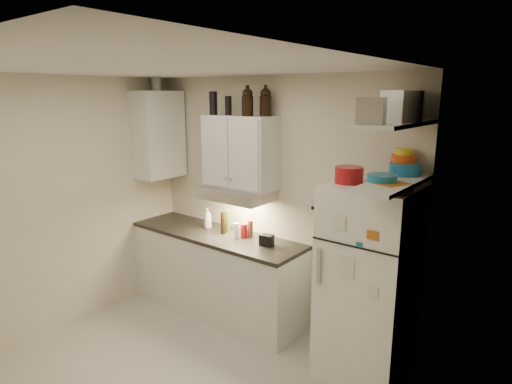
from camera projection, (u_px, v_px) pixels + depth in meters
The scene contains 36 objects.
floor at pixel (168, 384), 3.65m from camera, with size 3.20×3.00×0.02m, color #BBB5AC.
ceiling at pixel (152, 66), 3.07m from camera, with size 3.20×3.00×0.02m, color white.
back_wall at pixel (273, 202), 4.52m from camera, with size 3.20×0.02×2.60m, color beige.
left_wall at pixel (57, 207), 4.33m from camera, with size 0.02×3.00×2.60m, color beige.
right_wall at pixel (348, 296), 2.40m from camera, with size 0.02×3.00×2.60m, color beige.
base_cabinet at pixel (216, 274), 4.81m from camera, with size 2.10×0.60×0.88m, color silver.
countertop at pixel (216, 235), 4.70m from camera, with size 2.10×0.62×0.04m, color black.
upper_cabinet at pixel (240, 152), 4.45m from camera, with size 0.80×0.33×0.75m, color silver.
side_cabinet at pixel (158, 135), 5.00m from camera, with size 0.33×0.55×1.00m, color silver.
range_hood at pixel (236, 194), 4.50m from camera, with size 0.76×0.46×0.12m, color silver.
fridge at pixel (368, 284), 3.60m from camera, with size 0.70×0.68×1.70m, color white.
shelf_hi at pixel (398, 124), 3.08m from camera, with size 0.30×0.95×0.03m, color silver.
shelf_lo at pixel (393, 184), 3.18m from camera, with size 0.30×0.95×0.03m, color silver.
knife_strip at pixel (331, 211), 4.08m from camera, with size 0.42×0.02×0.03m, color black.
dutch_oven at pixel (349, 175), 3.48m from camera, with size 0.23×0.23×0.13m, color maroon.
book_stack at pixel (392, 189), 3.10m from camera, with size 0.19×0.23×0.08m, color #B06416.
spice_jar at pixel (383, 180), 3.35m from camera, with size 0.06×0.06×0.10m, color silver.
stock_pot at pixel (404, 105), 3.31m from camera, with size 0.30×0.30×0.22m, color silver.
tin_a at pixel (401, 106), 3.01m from camera, with size 0.22×0.20×0.22m, color #AAAAAD.
tin_b at pixel (371, 111), 2.81m from camera, with size 0.17×0.17×0.17m, color #AAAAAD.
bowl_teal at pixel (405, 169), 3.43m from camera, with size 0.25×0.25×0.10m, color #19648E.
bowl_orange at pixel (404, 158), 3.46m from camera, with size 0.20×0.20×0.06m, color #D94614.
bowl_yellow at pixel (404, 152), 3.45m from camera, with size 0.15×0.15×0.05m, color gold.
plates at pixel (382, 178), 3.17m from camera, with size 0.22×0.22×0.05m, color #19648E.
growler_a at pixel (248, 102), 4.20m from camera, with size 0.12×0.12×0.28m, color black, non-canonical shape.
growler_b at pixel (266, 102), 4.19m from camera, with size 0.12×0.12×0.28m, color black, non-canonical shape.
thermos_a at pixel (228, 106), 4.38m from camera, with size 0.07×0.07×0.19m, color black.
thermos_b at pixel (213, 103), 4.46m from camera, with size 0.08×0.08×0.24m, color black.
side_jar at pixel (156, 84), 4.96m from camera, with size 0.11×0.11×0.15m, color silver.
soap_bottle at pixel (208, 217), 4.85m from camera, with size 0.10×0.10×0.26m, color silver.
pepper_mill at pixel (250, 229), 4.55m from camera, with size 0.06×0.06×0.18m, color brown.
oil_bottle at pixel (228, 221), 4.72m from camera, with size 0.05×0.05×0.25m, color #365816.
vinegar_bottle at pixel (223, 223), 4.65m from camera, with size 0.05×0.05×0.25m, color black.
clear_bottle at pixel (236, 231), 4.50m from camera, with size 0.06×0.06×0.17m, color silver.
red_jar at pixel (244, 231), 4.54m from camera, with size 0.08×0.08×0.15m, color maroon.
caddy at pixel (267, 240), 4.30m from camera, with size 0.13×0.09×0.11m, color black.
Camera 1 is at (2.56, -2.06, 2.40)m, focal length 30.00 mm.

